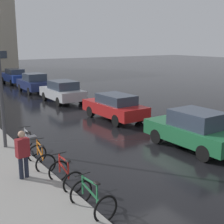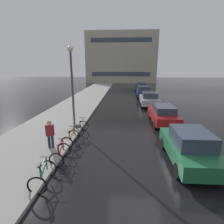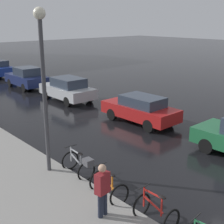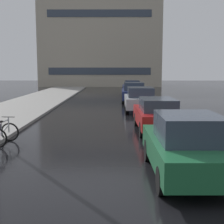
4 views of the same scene
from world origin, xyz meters
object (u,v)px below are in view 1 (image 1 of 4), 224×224
object	(u,v)px
car_silver	(63,91)
bicycle_nearest	(93,199)
car_blue	(15,76)
pedestrian	(23,154)
bicycle_farthest	(29,142)
bicycle_second	(66,175)
car_green	(194,130)
bicycle_third	(41,158)
car_navy	(34,83)
car_red	(115,107)

from	to	relation	value
car_silver	bicycle_nearest	bearing A→B (deg)	-112.22
car_blue	bicycle_nearest	bearing A→B (deg)	-102.83
car_silver	pedestrian	xyz separation A→B (m)	(-6.79, -11.67, 0.15)
bicycle_farthest	bicycle_second	bearing A→B (deg)	-91.52
car_silver	car_green	bearing A→B (deg)	-89.20
bicycle_farthest	bicycle_third	bearing A→B (deg)	-95.59
bicycle_third	pedestrian	size ratio (longest dim) A/B	0.72
pedestrian	bicycle_second	bearing A→B (deg)	-50.10
bicycle_farthest	car_blue	distance (m)	22.28
car_green	car_silver	size ratio (longest dim) A/B	0.99
bicycle_nearest	pedestrian	xyz separation A→B (m)	(-0.87, 2.83, 0.55)
bicycle_third	bicycle_farthest	world-z (taller)	bicycle_third
bicycle_second	car_navy	bearing A→B (deg)	72.59
bicycle_third	car_silver	bearing A→B (deg)	61.52
car_green	car_red	bearing A→B (deg)	89.64
bicycle_nearest	pedestrian	bearing A→B (deg)	107.08
bicycle_third	car_silver	distance (m)	12.45
bicycle_third	bicycle_nearest	bearing A→B (deg)	-89.82
bicycle_nearest	bicycle_farthest	bearing A→B (deg)	88.32
car_red	car_blue	xyz separation A→B (m)	(-0.05, 18.75, 0.05)
car_navy	pedestrian	size ratio (longest dim) A/B	2.51
car_blue	pedestrian	world-z (taller)	pedestrian
bicycle_second	car_navy	distance (m)	19.38
bicycle_second	car_silver	bearing A→B (deg)	65.36
car_red	car_silver	size ratio (longest dim) A/B	1.01
bicycle_nearest	bicycle_third	size ratio (longest dim) A/B	1.00
bicycle_second	car_green	size ratio (longest dim) A/B	0.26
pedestrian	car_green	bearing A→B (deg)	-6.34
bicycle_nearest	car_blue	bearing A→B (deg)	77.17
bicycle_nearest	car_silver	bearing A→B (deg)	67.78
bicycle_second	car_red	bearing A→B (deg)	45.83
car_blue	car_navy	bearing A→B (deg)	-92.02
car_navy	bicycle_farthest	bearing A→B (deg)	-110.88
bicycle_second	car_blue	bearing A→B (deg)	76.45
bicycle_farthest	car_red	size ratio (longest dim) A/B	0.33
car_silver	car_blue	size ratio (longest dim) A/B	0.98
bicycle_farthest	car_silver	bearing A→B (deg)	58.04
bicycle_farthest	car_navy	size ratio (longest dim) A/B	0.34
bicycle_nearest	pedestrian	size ratio (longest dim) A/B	0.72
pedestrian	car_blue	bearing A→B (deg)	73.77
car_navy	bicycle_second	bearing A→B (deg)	-107.41
bicycle_third	car_navy	bearing A→B (deg)	70.58
bicycle_third	car_red	bearing A→B (deg)	35.65
car_blue	car_red	bearing A→B (deg)	-89.86
bicycle_nearest	car_green	xyz separation A→B (m)	(6.10, 2.06, 0.40)
car_navy	car_blue	distance (m)	6.52
bicycle_third	car_green	bearing A→B (deg)	-13.84
car_green	car_blue	xyz separation A→B (m)	(-0.01, 24.67, 0.00)
bicycle_second	bicycle_third	world-z (taller)	bicycle_second
bicycle_farthest	car_red	world-z (taller)	car_red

